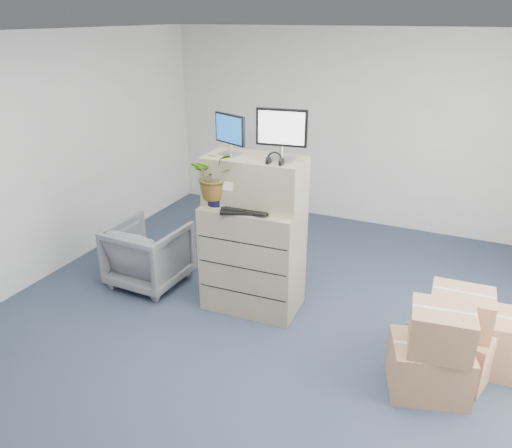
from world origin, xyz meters
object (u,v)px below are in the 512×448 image
at_px(monitor_left, 230,132).
at_px(office_chair, 149,251).
at_px(filing_cabinet_lower, 253,257).
at_px(monitor_right, 282,132).
at_px(keyboard, 246,210).
at_px(water_bottle, 267,193).
at_px(potted_plant, 215,181).

relative_size(monitor_left, office_chair, 0.50).
bearing_deg(filing_cabinet_lower, monitor_right, 12.21).
distance_m(keyboard, water_bottle, 0.30).
bearing_deg(monitor_right, filing_cabinet_lower, -172.71).
relative_size(monitor_right, water_bottle, 1.87).
distance_m(monitor_left, office_chair, 1.81).
height_order(monitor_left, water_bottle, monitor_left).
bearing_deg(monitor_left, potted_plant, -92.27).
relative_size(filing_cabinet_lower, keyboard, 2.29).
xyz_separation_m(filing_cabinet_lower, monitor_left, (-0.26, 0.02, 1.30)).
bearing_deg(water_bottle, monitor_left, -171.66).
distance_m(monitor_right, office_chair, 2.19).
distance_m(filing_cabinet_lower, office_chair, 1.32).
relative_size(monitor_right, keyboard, 0.98).
relative_size(monitor_right, office_chair, 0.61).
xyz_separation_m(water_bottle, office_chair, (-1.44, -0.13, -0.88)).
height_order(water_bottle, potted_plant, potted_plant).
xyz_separation_m(monitor_left, keyboard, (0.26, -0.19, -0.71)).
height_order(filing_cabinet_lower, monitor_right, monitor_right).
xyz_separation_m(monitor_right, keyboard, (-0.26, -0.24, -0.76)).
distance_m(potted_plant, office_chair, 1.41).
bearing_deg(keyboard, filing_cabinet_lower, 69.45).
relative_size(water_bottle, potted_plant, 0.43).
distance_m(filing_cabinet_lower, potted_plant, 0.93).
xyz_separation_m(filing_cabinet_lower, water_bottle, (0.12, 0.08, 0.71)).
xyz_separation_m(water_bottle, potted_plant, (-0.46, -0.23, 0.14)).
bearing_deg(potted_plant, office_chair, 174.09).
distance_m(keyboard, potted_plant, 0.43).
relative_size(monitor_left, water_bottle, 1.54).
xyz_separation_m(monitor_right, office_chair, (-1.58, -0.12, -1.52)).
xyz_separation_m(monitor_left, office_chair, (-1.05, -0.08, -1.47)).
relative_size(potted_plant, office_chair, 0.75).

